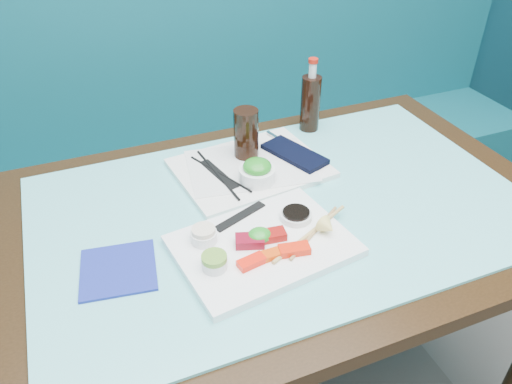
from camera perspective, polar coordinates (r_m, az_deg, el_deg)
name	(u,v)px	position (r m, az deg, el deg)	size (l,w,h in m)	color
booth_bench	(198,167)	(2.12, -6.68, 2.88)	(3.00, 0.56, 1.17)	#0F5560
dining_table	(282,234)	(1.31, 3.03, -4.77)	(1.40, 0.90, 0.75)	black
glass_top	(283,207)	(1.26, 3.15, -1.73)	(1.22, 0.76, 0.01)	#66CACD
sashimi_plate	(263,246)	(1.12, 0.82, -6.16)	(0.38, 0.27, 0.02)	white
salmon_left	(251,262)	(1.06, -0.53, -7.99)	(0.06, 0.03, 0.01)	#F71B09
salmon_mid	(272,254)	(1.08, 1.87, -7.14)	(0.06, 0.03, 0.01)	#E44209
salmon_right	(294,249)	(1.09, 4.40, -6.57)	(0.07, 0.03, 0.02)	red
tuna_left	(250,241)	(1.10, -0.71, -5.62)	(0.06, 0.04, 0.02)	maroon
tuna_right	(273,235)	(1.12, 1.91, -4.95)	(0.06, 0.04, 0.02)	maroon
seaweed_garnish	(259,235)	(1.11, 0.39, -4.97)	(0.05, 0.05, 0.03)	#219021
ramekin_wasabi	(214,264)	(1.05, -4.77, -8.17)	(0.05, 0.05, 0.02)	silver
wasabi_fill	(214,258)	(1.04, -4.81, -7.50)	(0.05, 0.05, 0.01)	#60922F
ramekin_ginger	(204,237)	(1.12, -5.97, -5.08)	(0.06, 0.06, 0.02)	white
ginger_fill	(203,230)	(1.11, -6.03, -4.38)	(0.05, 0.05, 0.01)	beige
soy_dish	(296,216)	(1.18, 4.59, -2.74)	(0.08, 0.08, 0.02)	silver
soy_fill	(296,212)	(1.17, 4.62, -2.34)	(0.06, 0.06, 0.01)	black
lemon_wedge	(328,227)	(1.13, 8.21, -4.01)	(0.04, 0.04, 0.03)	#ECD670
chopstick_sleeve	(240,216)	(1.19, -1.81, -2.78)	(0.15, 0.02, 0.00)	black
wooden_chopstick_a	(310,233)	(1.14, 6.24, -4.67)	(0.01, 0.01, 0.26)	tan
wooden_chopstick_b	(314,232)	(1.14, 6.68, -4.57)	(0.01, 0.01, 0.22)	#A17C4C
serving_tray	(250,168)	(1.38, -0.66, 2.75)	(0.40, 0.30, 0.01)	white
paper_placemat	(250,166)	(1.38, -0.67, 3.04)	(0.34, 0.24, 0.00)	silver
seaweed_bowl	(257,175)	(1.31, 0.13, 1.98)	(0.10, 0.10, 0.04)	white
seaweed_salad	(257,166)	(1.29, 0.13, 2.94)	(0.08, 0.08, 0.04)	#21861F
cola_glass	(246,134)	(1.39, -1.14, 6.69)	(0.07, 0.07, 0.14)	black
navy_pouch	(294,154)	(1.42, 4.41, 4.35)	(0.08, 0.19, 0.01)	black
fork	(277,138)	(1.50, 2.46, 6.18)	(0.01, 0.01, 0.09)	silver
black_chopstick_a	(217,174)	(1.34, -4.45, 2.05)	(0.01, 0.01, 0.26)	black
black_chopstick_b	(220,174)	(1.34, -4.12, 2.11)	(0.01, 0.01, 0.24)	black
tray_sleeve	(219,174)	(1.34, -4.28, 2.04)	(0.03, 0.16, 0.00)	black
cola_bottle_body	(310,104)	(1.57, 6.23, 10.01)	(0.06, 0.06, 0.17)	black
cola_bottle_neck	(313,70)	(1.52, 6.49, 13.69)	(0.02, 0.02, 0.04)	silver
cola_bottle_cap	(313,61)	(1.51, 6.57, 14.69)	(0.03, 0.03, 0.01)	red
blue_napkin	(118,270)	(1.12, -15.47, -8.53)	(0.16, 0.16, 0.01)	navy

